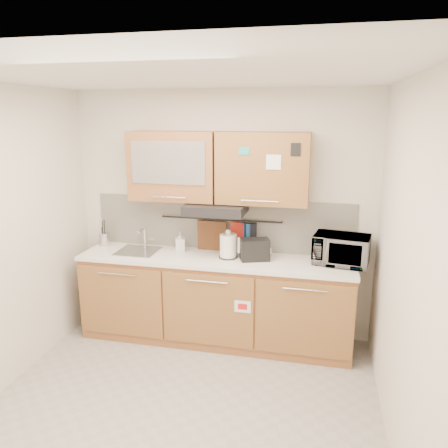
% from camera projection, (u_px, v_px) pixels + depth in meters
% --- Properties ---
extents(floor, '(3.20, 3.20, 0.00)m').
position_uv_depth(floor, '(181.00, 409.00, 3.57)').
color(floor, '#9E9993').
rests_on(floor, ground).
extents(ceiling, '(3.20, 3.20, 0.00)m').
position_uv_depth(ceiling, '(172.00, 75.00, 2.94)').
color(ceiling, white).
rests_on(ceiling, wall_back).
extents(wall_back, '(3.20, 0.00, 3.20)m').
position_uv_depth(wall_back, '(222.00, 215.00, 4.67)').
color(wall_back, silver).
rests_on(wall_back, ground).
extents(wall_right, '(0.00, 3.00, 3.00)m').
position_uv_depth(wall_right, '(405.00, 275.00, 2.91)').
color(wall_right, silver).
rests_on(wall_right, ground).
extents(base_cabinet, '(2.80, 0.64, 0.88)m').
position_uv_depth(base_cabinet, '(215.00, 304.00, 4.60)').
color(base_cabinet, '#AF6A3E').
rests_on(base_cabinet, floor).
extents(countertop, '(2.82, 0.62, 0.04)m').
position_uv_depth(countertop, '(215.00, 259.00, 4.48)').
color(countertop, white).
rests_on(countertop, base_cabinet).
extents(backsplash, '(2.80, 0.02, 0.56)m').
position_uv_depth(backsplash, '(221.00, 224.00, 4.68)').
color(backsplash, silver).
rests_on(backsplash, countertop).
extents(upper_cabinets, '(1.82, 0.37, 0.70)m').
position_uv_depth(upper_cabinets, '(217.00, 167.00, 4.38)').
color(upper_cabinets, '#AF6A3E').
rests_on(upper_cabinets, wall_back).
extents(range_hood, '(0.60, 0.46, 0.10)m').
position_uv_depth(range_hood, '(216.00, 208.00, 4.41)').
color(range_hood, black).
rests_on(range_hood, upper_cabinets).
extents(sink, '(0.42, 0.40, 0.26)m').
position_uv_depth(sink, '(138.00, 251.00, 4.67)').
color(sink, silver).
rests_on(sink, countertop).
extents(utensil_rail, '(1.30, 0.02, 0.02)m').
position_uv_depth(utensil_rail, '(220.00, 219.00, 4.63)').
color(utensil_rail, black).
rests_on(utensil_rail, backsplash).
extents(utensil_crock, '(0.12, 0.12, 0.29)m').
position_uv_depth(utensil_crock, '(104.00, 239.00, 4.86)').
color(utensil_crock, silver).
rests_on(utensil_crock, countertop).
extents(kettle, '(0.22, 0.19, 0.30)m').
position_uv_depth(kettle, '(228.00, 246.00, 4.44)').
color(kettle, white).
rests_on(kettle, countertop).
extents(toaster, '(0.33, 0.26, 0.22)m').
position_uv_depth(toaster, '(255.00, 249.00, 4.37)').
color(toaster, black).
rests_on(toaster, countertop).
extents(microwave, '(0.57, 0.43, 0.29)m').
position_uv_depth(microwave, '(341.00, 250.00, 4.25)').
color(microwave, '#999999').
rests_on(microwave, countertop).
extents(soap_bottle, '(0.12, 0.12, 0.21)m').
position_uv_depth(soap_bottle, '(180.00, 242.00, 4.65)').
color(soap_bottle, '#999999').
rests_on(soap_bottle, countertop).
extents(cutting_board, '(0.31, 0.02, 0.39)m').
position_uv_depth(cutting_board, '(212.00, 239.00, 4.69)').
color(cutting_board, brown).
rests_on(cutting_board, utensil_rail).
extents(oven_mitt, '(0.14, 0.09, 0.22)m').
position_uv_depth(oven_mitt, '(244.00, 233.00, 4.60)').
color(oven_mitt, '#21549A').
rests_on(oven_mitt, utensil_rail).
extents(dark_pouch, '(0.13, 0.07, 0.20)m').
position_uv_depth(dark_pouch, '(250.00, 233.00, 4.58)').
color(dark_pouch, black).
rests_on(dark_pouch, utensil_rail).
extents(pot_holder, '(0.14, 0.03, 0.17)m').
position_uv_depth(pot_holder, '(237.00, 230.00, 4.61)').
color(pot_holder, red).
rests_on(pot_holder, utensil_rail).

